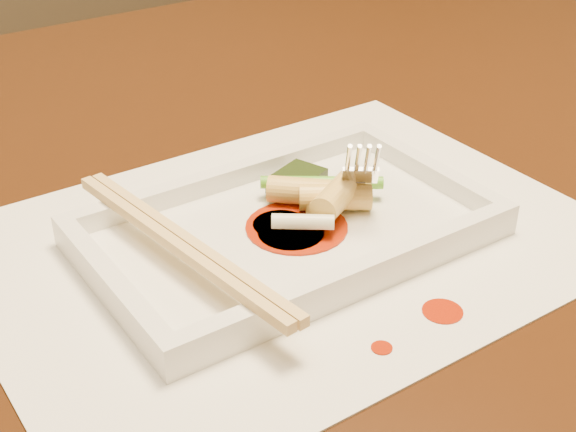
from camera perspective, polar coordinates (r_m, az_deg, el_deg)
table at (r=0.64m, az=-6.61°, el=-6.79°), size 1.40×0.90×0.75m
placemat at (r=0.53m, az=-0.00°, el=-1.73°), size 0.40×0.30×0.00m
sauce_splatter_a at (r=0.48m, az=10.93°, el=-6.67°), size 0.02×0.02×0.00m
sauce_splatter_b at (r=0.44m, az=6.68°, el=-9.29°), size 0.01×0.01×0.00m
plate_base at (r=0.53m, az=-0.00°, el=-1.30°), size 0.26×0.16×0.01m
plate_rim_far at (r=0.58m, az=-4.14°, el=2.86°), size 0.26×0.01×0.01m
plate_rim_near at (r=0.47m, az=5.06°, el=-4.11°), size 0.26×0.01×0.01m
plate_rim_left at (r=0.48m, az=-12.46°, el=-4.64°), size 0.01×0.14×0.01m
plate_rim_right at (r=0.59m, az=9.96°, el=3.22°), size 0.01×0.14×0.01m
veg_piece at (r=0.57m, az=0.64°, el=2.52°), size 0.05×0.04×0.01m
scallion_white at (r=0.51m, az=1.07°, el=-0.41°), size 0.04×0.03×0.01m
scallion_green at (r=0.56m, az=2.42°, el=2.40°), size 0.07×0.06×0.01m
chopstick_a at (r=0.48m, az=-8.06°, el=-2.05°), size 0.03×0.21×0.01m
chopstick_b at (r=0.49m, az=-7.23°, el=-1.77°), size 0.03×0.21×0.01m
fork at (r=0.54m, az=5.09°, el=8.76°), size 0.09×0.10×0.14m
sauce_blob_0 at (r=0.53m, az=-0.53°, el=-0.63°), size 0.04×0.04×0.00m
sauce_blob_1 at (r=0.53m, az=0.62°, el=-0.78°), size 0.07×0.07×0.00m
sauce_blob_2 at (r=0.52m, az=0.21°, el=-1.24°), size 0.04×0.04×0.00m
rice_cake_0 at (r=0.55m, az=1.22°, el=1.76°), size 0.05×0.05×0.02m
rice_cake_1 at (r=0.54m, az=3.38°, el=1.29°), size 0.05×0.04×0.02m
rice_cake_2 at (r=0.53m, az=3.47°, el=1.43°), size 0.05×0.04×0.02m
rice_cake_3 at (r=0.54m, az=3.38°, el=1.36°), size 0.05×0.04×0.02m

